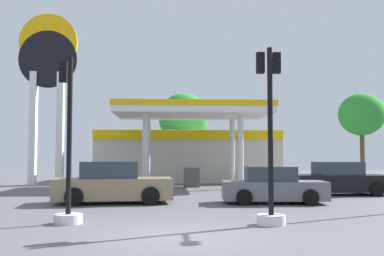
{
  "coord_description": "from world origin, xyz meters",
  "views": [
    {
      "loc": [
        -0.35,
        -10.83,
        1.84
      ],
      "look_at": [
        1.14,
        15.59,
        3.39
      ],
      "focal_mm": 43.49,
      "sensor_mm": 36.0,
      "label": 1
    }
  ],
  "objects_px": {
    "traffic_signal_1": "(270,159)",
    "tree_1": "(183,118)",
    "station_pole_sign": "(48,78)",
    "car_3": "(273,187)",
    "tree_2": "(362,115)",
    "traffic_signal_0": "(68,173)",
    "car_1": "(340,180)",
    "car_2": "(113,184)"
  },
  "relations": [
    {
      "from": "traffic_signal_0",
      "to": "tree_2",
      "type": "bearing_deg",
      "value": 52.55
    },
    {
      "from": "tree_1",
      "to": "tree_2",
      "type": "relative_size",
      "value": 0.99
    },
    {
      "from": "car_3",
      "to": "tree_2",
      "type": "relative_size",
      "value": 0.58
    },
    {
      "from": "tree_2",
      "to": "tree_1",
      "type": "bearing_deg",
      "value": 179.02
    },
    {
      "from": "car_3",
      "to": "tree_1",
      "type": "xyz_separation_m",
      "value": [
        -2.7,
        19.8,
        4.21
      ]
    },
    {
      "from": "car_2",
      "to": "tree_2",
      "type": "height_order",
      "value": "tree_2"
    },
    {
      "from": "traffic_signal_0",
      "to": "traffic_signal_1",
      "type": "relative_size",
      "value": 0.96
    },
    {
      "from": "station_pole_sign",
      "to": "car_2",
      "type": "height_order",
      "value": "station_pole_sign"
    },
    {
      "from": "traffic_signal_0",
      "to": "traffic_signal_1",
      "type": "distance_m",
      "value": 5.47
    },
    {
      "from": "car_1",
      "to": "tree_2",
      "type": "height_order",
      "value": "tree_2"
    },
    {
      "from": "tree_2",
      "to": "car_1",
      "type": "bearing_deg",
      "value": -116.54
    },
    {
      "from": "traffic_signal_1",
      "to": "tree_1",
      "type": "distance_m",
      "value": 25.43
    },
    {
      "from": "station_pole_sign",
      "to": "car_3",
      "type": "distance_m",
      "value": 17.37
    },
    {
      "from": "station_pole_sign",
      "to": "traffic_signal_0",
      "type": "distance_m",
      "value": 17.92
    },
    {
      "from": "station_pole_sign",
      "to": "tree_1",
      "type": "xyz_separation_m",
      "value": [
        8.81,
        8.26,
        -1.84
      ]
    },
    {
      "from": "car_2",
      "to": "traffic_signal_1",
      "type": "relative_size",
      "value": 0.97
    },
    {
      "from": "car_1",
      "to": "tree_1",
      "type": "bearing_deg",
      "value": 112.38
    },
    {
      "from": "car_2",
      "to": "tree_2",
      "type": "xyz_separation_m",
      "value": [
        18.11,
        19.18,
        4.44
      ]
    },
    {
      "from": "car_1",
      "to": "traffic_signal_0",
      "type": "height_order",
      "value": "traffic_signal_0"
    },
    {
      "from": "station_pole_sign",
      "to": "tree_1",
      "type": "distance_m",
      "value": 12.22
    },
    {
      "from": "car_1",
      "to": "traffic_signal_0",
      "type": "xyz_separation_m",
      "value": [
        -10.75,
        -8.46,
        0.66
      ]
    },
    {
      "from": "traffic_signal_0",
      "to": "traffic_signal_1",
      "type": "xyz_separation_m",
      "value": [
        5.43,
        -0.51,
        0.39
      ]
    },
    {
      "from": "tree_1",
      "to": "tree_2",
      "type": "height_order",
      "value": "tree_2"
    },
    {
      "from": "tree_1",
      "to": "car_1",
      "type": "bearing_deg",
      "value": -67.62
    },
    {
      "from": "traffic_signal_0",
      "to": "tree_1",
      "type": "xyz_separation_m",
      "value": [
        4.06,
        24.7,
        3.49
      ]
    },
    {
      "from": "station_pole_sign",
      "to": "car_2",
      "type": "bearing_deg",
      "value": -64.32
    },
    {
      "from": "traffic_signal_1",
      "to": "car_2",
      "type": "bearing_deg",
      "value": 129.76
    },
    {
      "from": "car_2",
      "to": "traffic_signal_0",
      "type": "bearing_deg",
      "value": -96.73
    },
    {
      "from": "car_2",
      "to": "tree_2",
      "type": "relative_size",
      "value": 0.66
    },
    {
      "from": "traffic_signal_0",
      "to": "tree_1",
      "type": "bearing_deg",
      "value": 80.66
    },
    {
      "from": "station_pole_sign",
      "to": "car_3",
      "type": "height_order",
      "value": "station_pole_sign"
    },
    {
      "from": "car_1",
      "to": "traffic_signal_1",
      "type": "height_order",
      "value": "traffic_signal_1"
    },
    {
      "from": "station_pole_sign",
      "to": "traffic_signal_0",
      "type": "height_order",
      "value": "station_pole_sign"
    },
    {
      "from": "car_3",
      "to": "traffic_signal_0",
      "type": "bearing_deg",
      "value": -144.03
    },
    {
      "from": "station_pole_sign",
      "to": "tree_2",
      "type": "bearing_deg",
      "value": 18.85
    },
    {
      "from": "traffic_signal_1",
      "to": "station_pole_sign",
      "type": "bearing_deg",
      "value": 120.99
    },
    {
      "from": "traffic_signal_1",
      "to": "tree_2",
      "type": "relative_size",
      "value": 0.68
    },
    {
      "from": "station_pole_sign",
      "to": "tree_2",
      "type": "distance_m",
      "value": 24.85
    },
    {
      "from": "car_3",
      "to": "tree_2",
      "type": "height_order",
      "value": "tree_2"
    },
    {
      "from": "station_pole_sign",
      "to": "traffic_signal_0",
      "type": "bearing_deg",
      "value": -73.9
    },
    {
      "from": "traffic_signal_0",
      "to": "tree_1",
      "type": "height_order",
      "value": "tree_1"
    },
    {
      "from": "car_3",
      "to": "traffic_signal_1",
      "type": "xyz_separation_m",
      "value": [
        -1.33,
        -5.41,
        1.11
      ]
    }
  ]
}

